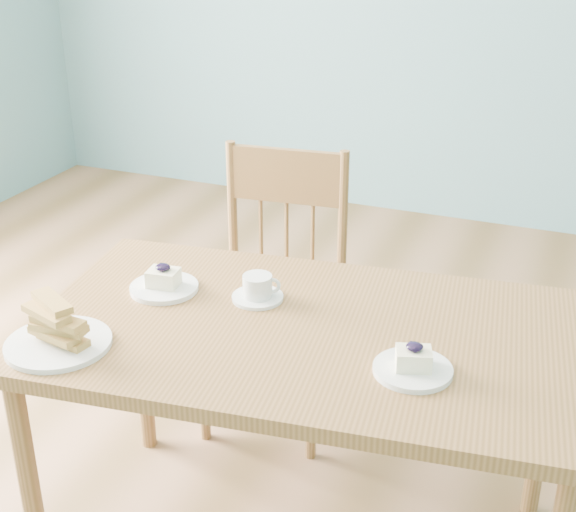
{
  "coord_description": "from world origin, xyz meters",
  "views": [
    {
      "loc": [
        0.69,
        -1.69,
        1.67
      ],
      "look_at": [
        0.04,
        -0.07,
        0.87
      ],
      "focal_mm": 50.0,
      "sensor_mm": 36.0,
      "label": 1
    }
  ],
  "objects_px": {
    "cheesecake_plate_far": "(164,284)",
    "biscotti_plate": "(57,332)",
    "cheesecake_plate_near": "(413,365)",
    "dining_chair": "(275,291)",
    "coffee_cup": "(258,289)",
    "dining_table": "(305,352)"
  },
  "relations": [
    {
      "from": "cheesecake_plate_far",
      "to": "biscotti_plate",
      "type": "bearing_deg",
      "value": -103.95
    },
    {
      "from": "biscotti_plate",
      "to": "coffee_cup",
      "type": "bearing_deg",
      "value": 49.08
    },
    {
      "from": "dining_table",
      "to": "dining_chair",
      "type": "height_order",
      "value": "dining_chair"
    },
    {
      "from": "cheesecake_plate_far",
      "to": "biscotti_plate",
      "type": "xyz_separation_m",
      "value": [
        -0.08,
        -0.34,
        0.02
      ]
    },
    {
      "from": "dining_chair",
      "to": "coffee_cup",
      "type": "bearing_deg",
      "value": -78.0
    },
    {
      "from": "cheesecake_plate_near",
      "to": "biscotti_plate",
      "type": "relative_size",
      "value": 0.71
    },
    {
      "from": "dining_chair",
      "to": "biscotti_plate",
      "type": "height_order",
      "value": "dining_chair"
    },
    {
      "from": "biscotti_plate",
      "to": "dining_table",
      "type": "bearing_deg",
      "value": 30.48
    },
    {
      "from": "dining_table",
      "to": "coffee_cup",
      "type": "xyz_separation_m",
      "value": [
        -0.17,
        0.09,
        0.1
      ]
    },
    {
      "from": "cheesecake_plate_near",
      "to": "biscotti_plate",
      "type": "xyz_separation_m",
      "value": [
        -0.79,
        -0.2,
        0.02
      ]
    },
    {
      "from": "cheesecake_plate_far",
      "to": "dining_table",
      "type": "bearing_deg",
      "value": -6.24
    },
    {
      "from": "cheesecake_plate_near",
      "to": "biscotti_plate",
      "type": "bearing_deg",
      "value": -165.98
    },
    {
      "from": "dining_chair",
      "to": "biscotti_plate",
      "type": "relative_size",
      "value": 3.77
    },
    {
      "from": "cheesecake_plate_far",
      "to": "dining_chair",
      "type": "bearing_deg",
      "value": 80.26
    },
    {
      "from": "cheesecake_plate_near",
      "to": "biscotti_plate",
      "type": "height_order",
      "value": "biscotti_plate"
    },
    {
      "from": "biscotti_plate",
      "to": "dining_chair",
      "type": "bearing_deg",
      "value": 78.61
    },
    {
      "from": "cheesecake_plate_far",
      "to": "biscotti_plate",
      "type": "distance_m",
      "value": 0.35
    },
    {
      "from": "cheesecake_plate_far",
      "to": "biscotti_plate",
      "type": "height_order",
      "value": "biscotti_plate"
    },
    {
      "from": "dining_table",
      "to": "coffee_cup",
      "type": "height_order",
      "value": "coffee_cup"
    },
    {
      "from": "coffee_cup",
      "to": "biscotti_plate",
      "type": "height_order",
      "value": "biscotti_plate"
    },
    {
      "from": "dining_chair",
      "to": "coffee_cup",
      "type": "height_order",
      "value": "dining_chair"
    },
    {
      "from": "cheesecake_plate_near",
      "to": "coffee_cup",
      "type": "xyz_separation_m",
      "value": [
        -0.45,
        0.19,
        0.01
      ]
    }
  ]
}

